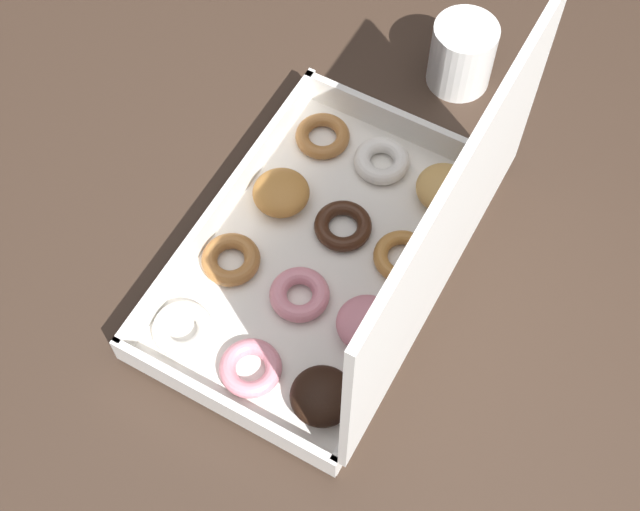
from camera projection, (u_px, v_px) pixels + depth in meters
name	position (u px, v px, depth m)	size (l,w,h in m)	color
ground_plane	(283.00, 447.00, 1.62)	(8.00, 8.00, 0.00)	#6B6054
dining_table	(262.00, 278.00, 1.04)	(1.05, 0.91, 0.77)	#38281E
donut_box	(356.00, 253.00, 0.87)	(0.38, 0.25, 0.29)	silver
coffee_mug	(462.00, 54.00, 1.01)	(0.07, 0.07, 0.08)	white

